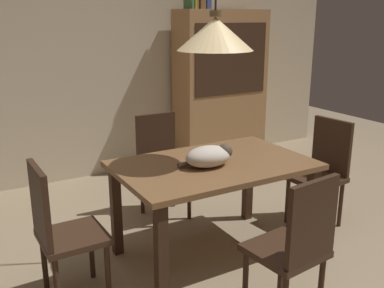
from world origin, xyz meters
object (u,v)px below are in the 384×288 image
object	(u,v)px
chair_far_back	(161,161)
book_yellow_short	(193,1)
pendant_lamp	(215,33)
dining_table	(213,176)
chair_left_side	(59,228)
chair_right_side	(322,168)
chair_near_front	(296,243)
hutch_bookcase	(220,92)
cat_sleeping	(210,156)

from	to	relation	value
chair_far_back	book_yellow_short	world-z (taller)	book_yellow_short
pendant_lamp	dining_table	bearing A→B (deg)	-104.04
chair_left_side	book_yellow_short	world-z (taller)	book_yellow_short
chair_right_side	pendant_lamp	world-z (taller)	pendant_lamp
chair_near_front	hutch_bookcase	distance (m)	3.10
cat_sleeping	pendant_lamp	xyz separation A→B (m)	(0.07, 0.06, 0.84)
cat_sleeping	book_yellow_short	distance (m)	2.47
chair_far_back	pendant_lamp	bearing A→B (deg)	-90.04
chair_right_side	pendant_lamp	bearing A→B (deg)	-179.60
chair_left_side	book_yellow_short	xyz separation A→B (m)	(2.06, 1.91, 1.43)
chair_left_side	cat_sleeping	size ratio (longest dim) A/B	2.38
chair_right_side	chair_near_front	bearing A→B (deg)	-141.65
chair_left_side	pendant_lamp	distance (m)	1.61
chair_far_back	cat_sleeping	distance (m)	0.99
chair_left_side	chair_near_front	size ratio (longest dim) A/B	1.00
chair_right_side	book_yellow_short	distance (m)	2.39
chair_left_side	hutch_bookcase	world-z (taller)	hutch_bookcase
chair_left_side	cat_sleeping	world-z (taller)	chair_left_side
cat_sleeping	chair_near_front	bearing A→B (deg)	-84.67
chair_far_back	chair_near_front	world-z (taller)	same
chair_right_side	cat_sleeping	distance (m)	1.24
chair_left_side	chair_near_front	xyz separation A→B (m)	(1.14, -0.88, 0.00)
chair_left_side	book_yellow_short	size ratio (longest dim) A/B	4.65
dining_table	chair_near_front	size ratio (longest dim) A/B	1.51
chair_left_side	book_yellow_short	bearing A→B (deg)	42.92
dining_table	chair_near_front	bearing A→B (deg)	-89.44
chair_near_front	hutch_bookcase	xyz separation A→B (m)	(1.31, 2.79, 0.38)
hutch_bookcase	cat_sleeping	bearing A→B (deg)	-125.11
chair_far_back	pendant_lamp	world-z (taller)	pendant_lamp
chair_far_back	pendant_lamp	distance (m)	1.45
dining_table	chair_left_side	bearing A→B (deg)	-179.93
chair_right_side	pendant_lamp	xyz separation A→B (m)	(-1.13, -0.01, 1.15)
hutch_bookcase	chair_far_back	bearing A→B (deg)	-141.85
chair_right_side	hutch_bookcase	xyz separation A→B (m)	(0.19, 1.90, 0.38)
cat_sleeping	hutch_bookcase	bearing A→B (deg)	54.89
dining_table	cat_sleeping	world-z (taller)	cat_sleeping
dining_table	cat_sleeping	xyz separation A→B (m)	(-0.07, -0.06, 0.18)
cat_sleeping	book_yellow_short	size ratio (longest dim) A/B	1.96
chair_near_front	book_yellow_short	size ratio (longest dim) A/B	4.65
chair_left_side	hutch_bookcase	xyz separation A→B (m)	(2.44, 1.91, 0.38)
chair_near_front	hutch_bookcase	bearing A→B (deg)	64.90
chair_far_back	cat_sleeping	world-z (taller)	chair_far_back
chair_far_back	chair_right_side	size ratio (longest dim) A/B	1.00
dining_table	chair_right_side	xyz separation A→B (m)	(1.13, 0.01, -0.14)
chair_near_front	book_yellow_short	bearing A→B (deg)	71.73
cat_sleeping	book_yellow_short	bearing A→B (deg)	63.11
pendant_lamp	book_yellow_short	world-z (taller)	pendant_lamp
chair_near_front	book_yellow_short	xyz separation A→B (m)	(0.92, 2.79, 1.43)
chair_far_back	chair_near_front	distance (m)	1.76
book_yellow_short	pendant_lamp	bearing A→B (deg)	-115.93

